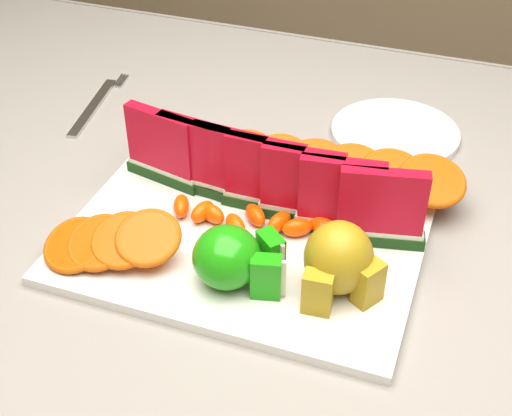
{
  "coord_description": "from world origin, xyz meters",
  "views": [
    {
      "loc": [
        0.21,
        -0.64,
        1.3
      ],
      "look_at": [
        0.0,
        -0.05,
        0.81
      ],
      "focal_mm": 50.0,
      "sensor_mm": 36.0,
      "label": 1
    }
  ],
  "objects_px": {
    "platter": "(245,237)",
    "apple_cluster": "(234,258)",
    "pear_cluster": "(339,261)",
    "side_plate": "(395,133)",
    "fork": "(96,105)"
  },
  "relations": [
    {
      "from": "platter",
      "to": "apple_cluster",
      "type": "distance_m",
      "value": 0.09
    },
    {
      "from": "pear_cluster",
      "to": "side_plate",
      "type": "xyz_separation_m",
      "value": [
        -0.0,
        0.34,
        -0.05
      ]
    },
    {
      "from": "pear_cluster",
      "to": "fork",
      "type": "relative_size",
      "value": 0.51
    },
    {
      "from": "side_plate",
      "to": "fork",
      "type": "distance_m",
      "value": 0.45
    },
    {
      "from": "platter",
      "to": "side_plate",
      "type": "bearing_deg",
      "value": 67.47
    },
    {
      "from": "pear_cluster",
      "to": "platter",
      "type": "bearing_deg",
      "value": 157.09
    },
    {
      "from": "platter",
      "to": "fork",
      "type": "xyz_separation_m",
      "value": [
        -0.32,
        0.22,
        -0.0
      ]
    },
    {
      "from": "pear_cluster",
      "to": "side_plate",
      "type": "distance_m",
      "value": 0.34
    },
    {
      "from": "side_plate",
      "to": "fork",
      "type": "xyz_separation_m",
      "value": [
        -0.44,
        -0.07,
        -0.0
      ]
    },
    {
      "from": "platter",
      "to": "apple_cluster",
      "type": "relative_size",
      "value": 3.7
    },
    {
      "from": "platter",
      "to": "apple_cluster",
      "type": "height_order",
      "value": "apple_cluster"
    },
    {
      "from": "pear_cluster",
      "to": "side_plate",
      "type": "relative_size",
      "value": 0.43
    },
    {
      "from": "platter",
      "to": "fork",
      "type": "distance_m",
      "value": 0.39
    },
    {
      "from": "side_plate",
      "to": "apple_cluster",
      "type": "bearing_deg",
      "value": -105.64
    },
    {
      "from": "pear_cluster",
      "to": "apple_cluster",
      "type": "bearing_deg",
      "value": -165.89
    }
  ]
}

